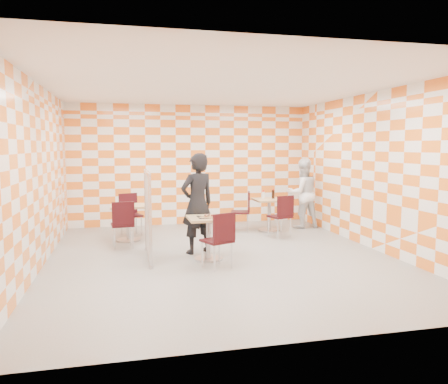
# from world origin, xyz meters

# --- Properties ---
(room_shell) EXTENTS (7.00, 7.00, 7.00)m
(room_shell) POSITION_xyz_m (0.00, 0.54, 1.50)
(room_shell) COLOR gray
(room_shell) RESTS_ON ground
(main_table) EXTENTS (0.70, 0.70, 0.75)m
(main_table) POSITION_xyz_m (-0.25, -0.10, 0.51)
(main_table) COLOR tan
(main_table) RESTS_ON ground
(second_table) EXTENTS (0.70, 0.70, 0.75)m
(second_table) POSITION_xyz_m (1.64, 2.15, 0.51)
(second_table) COLOR tan
(second_table) RESTS_ON ground
(empty_table) EXTENTS (0.70, 0.70, 0.75)m
(empty_table) POSITION_xyz_m (-1.60, 1.79, 0.51)
(empty_table) COLOR tan
(empty_table) RESTS_ON ground
(chair_main_front) EXTENTS (0.56, 0.56, 0.92)m
(chair_main_front) POSITION_xyz_m (-0.18, -0.74, 0.54)
(chair_main_front) COLOR black
(chair_main_front) RESTS_ON ground
(chair_second_front) EXTENTS (0.52, 0.53, 0.92)m
(chair_second_front) POSITION_xyz_m (1.66, 1.34, 0.54)
(chair_second_front) COLOR black
(chair_second_front) RESTS_ON ground
(chair_second_side) EXTENTS (0.53, 0.52, 0.92)m
(chair_second_side) POSITION_xyz_m (1.05, 2.21, 0.54)
(chair_second_side) COLOR black
(chair_second_side) RESTS_ON ground
(chair_empty_near) EXTENTS (0.46, 0.47, 0.92)m
(chair_empty_near) POSITION_xyz_m (-1.70, 1.07, 0.54)
(chair_empty_near) COLOR black
(chair_empty_near) RESTS_ON ground
(chair_empty_far) EXTENTS (0.53, 0.54, 0.92)m
(chair_empty_far) POSITION_xyz_m (-1.55, 2.40, 0.54)
(chair_empty_far) COLOR black
(chair_empty_far) RESTS_ON ground
(partition) EXTENTS (0.08, 1.38, 1.55)m
(partition) POSITION_xyz_m (-1.27, 0.18, 0.79)
(partition) COLOR white
(partition) RESTS_ON ground
(man_dark) EXTENTS (0.79, 0.67, 1.85)m
(man_dark) POSITION_xyz_m (-0.35, 0.42, 0.92)
(man_dark) COLOR black
(man_dark) RESTS_ON ground
(man_white) EXTENTS (0.85, 0.68, 1.68)m
(man_white) POSITION_xyz_m (2.55, 2.35, 0.84)
(man_white) COLOR white
(man_white) RESTS_ON ground
(pizza_on_foil) EXTENTS (0.40, 0.40, 0.04)m
(pizza_on_foil) POSITION_xyz_m (-0.25, -0.11, 0.77)
(pizza_on_foil) COLOR silver
(pizza_on_foil) RESTS_ON main_table
(sport_bottle) EXTENTS (0.06, 0.06, 0.20)m
(sport_bottle) POSITION_xyz_m (1.52, 2.24, 0.84)
(sport_bottle) COLOR white
(sport_bottle) RESTS_ON second_table
(soda_bottle) EXTENTS (0.07, 0.07, 0.23)m
(soda_bottle) POSITION_xyz_m (1.75, 2.22, 0.85)
(soda_bottle) COLOR black
(soda_bottle) RESTS_ON second_table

